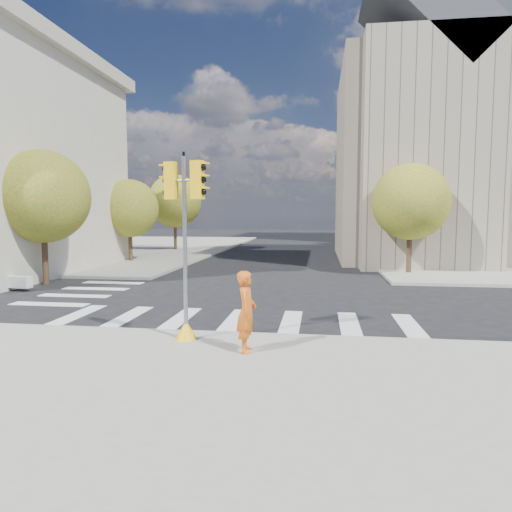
% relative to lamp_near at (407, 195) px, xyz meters
% --- Properties ---
extents(ground, '(160.00, 160.00, 0.00)m').
position_rel_lamp_near_xyz_m(ground, '(-8.00, -14.00, -4.58)').
color(ground, black).
rests_on(ground, ground).
extents(sidewalk_near, '(30.00, 14.00, 0.15)m').
position_rel_lamp_near_xyz_m(sidewalk_near, '(-8.00, -25.00, -4.50)').
color(sidewalk_near, gray).
rests_on(sidewalk_near, ground).
extents(sidewalk_far_left, '(28.00, 40.00, 0.15)m').
position_rel_lamp_near_xyz_m(sidewalk_far_left, '(-28.00, 12.00, -4.50)').
color(sidewalk_far_left, gray).
rests_on(sidewalk_far_left, ground).
extents(civic_building, '(26.00, 16.00, 19.39)m').
position_rel_lamp_near_xyz_m(civic_building, '(7.59, 5.12, 2.68)').
color(civic_building, gray).
rests_on(civic_building, ground).
extents(office_tower, '(20.00, 18.00, 30.00)m').
position_rel_lamp_near_xyz_m(office_tower, '(14.00, 28.00, 10.42)').
color(office_tower, '#9EA0A3').
rests_on(office_tower, ground).
extents(tree_lw_near, '(4.40, 4.40, 6.41)m').
position_rel_lamp_near_xyz_m(tree_lw_near, '(-18.50, -10.00, -0.38)').
color(tree_lw_near, '#382616').
rests_on(tree_lw_near, ground).
extents(tree_lw_mid, '(4.00, 4.00, 5.77)m').
position_rel_lamp_near_xyz_m(tree_lw_mid, '(-18.50, 0.00, -0.82)').
color(tree_lw_mid, '#382616').
rests_on(tree_lw_mid, ground).
extents(tree_lw_far, '(4.80, 4.80, 6.95)m').
position_rel_lamp_near_xyz_m(tree_lw_far, '(-18.50, 10.00, -0.04)').
color(tree_lw_far, '#382616').
rests_on(tree_lw_far, ground).
extents(tree_re_near, '(4.20, 4.20, 6.16)m').
position_rel_lamp_near_xyz_m(tree_re_near, '(-0.50, -4.00, -0.53)').
color(tree_re_near, '#382616').
rests_on(tree_re_near, ground).
extents(tree_re_mid, '(4.60, 4.60, 6.66)m').
position_rel_lamp_near_xyz_m(tree_re_mid, '(-0.50, 8.00, -0.23)').
color(tree_re_mid, '#382616').
rests_on(tree_re_mid, ground).
extents(tree_re_far, '(4.00, 4.00, 5.88)m').
position_rel_lamp_near_xyz_m(tree_re_far, '(-0.50, 20.00, -0.71)').
color(tree_re_far, '#382616').
rests_on(tree_re_far, ground).
extents(lamp_near, '(0.35, 0.18, 8.11)m').
position_rel_lamp_near_xyz_m(lamp_near, '(0.00, 0.00, 0.00)').
color(lamp_near, black).
rests_on(lamp_near, sidewalk_far_right).
extents(lamp_far, '(0.35, 0.18, 8.11)m').
position_rel_lamp_near_xyz_m(lamp_far, '(0.00, 14.00, 0.00)').
color(lamp_far, black).
rests_on(lamp_far, sidewalk_far_right).
extents(traffic_signal, '(1.08, 0.56, 4.81)m').
position_rel_lamp_near_xyz_m(traffic_signal, '(-8.85, -18.92, -2.38)').
color(traffic_signal, yellow).
rests_on(traffic_signal, sidewalk_near).
extents(photographer, '(0.50, 0.73, 1.93)m').
position_rel_lamp_near_xyz_m(photographer, '(-7.12, -19.75, -3.47)').
color(photographer, '#DD5D14').
rests_on(photographer, sidewalk_near).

